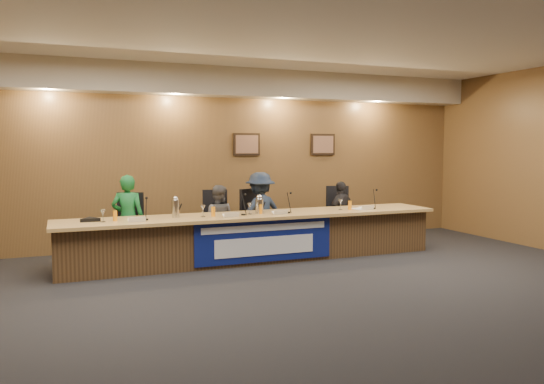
{
  "coord_description": "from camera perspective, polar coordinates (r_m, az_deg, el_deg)",
  "views": [
    {
      "loc": [
        -2.87,
        -5.44,
        1.81
      ],
      "look_at": [
        0.39,
        2.67,
        1.06
      ],
      "focal_mm": 35.0,
      "sensor_mm": 36.0,
      "label": 1
    }
  ],
  "objects": [
    {
      "name": "water_glass_b",
      "position": [
        8.04,
        -7.43,
        -2.05
      ],
      "size": [
        0.08,
        0.08,
        0.18
      ],
      "primitive_type": "cylinder",
      "color": "silver",
      "rests_on": "dais_top"
    },
    {
      "name": "microphone_b",
      "position": [
        8.2,
        -3.1,
        -2.44
      ],
      "size": [
        0.07,
        0.07,
        0.02
      ],
      "primitive_type": "cylinder",
      "color": "black",
      "rests_on": "dais_top"
    },
    {
      "name": "carafe_left",
      "position": [
        8.04,
        -10.33,
        -1.78
      ],
      "size": [
        0.11,
        0.11,
        0.26
      ],
      "primitive_type": "cylinder",
      "color": "silver",
      "rests_on": "dais_top"
    },
    {
      "name": "office_chair_c",
      "position": [
        9.17,
        -1.49,
        -3.41
      ],
      "size": [
        0.63,
        0.63,
        0.08
      ],
      "primitive_type": "cube",
      "rotation": [
        0.0,
        0.0,
        0.4
      ],
      "color": "black",
      "rests_on": "floor"
    },
    {
      "name": "banner_text_lower",
      "position": [
        8.09,
        -0.72,
        -5.83
      ],
      "size": [
        1.6,
        0.01,
        0.28
      ],
      "primitive_type": "cube",
      "color": "silver",
      "rests_on": "banner"
    },
    {
      "name": "juice_glass_b",
      "position": [
        8.08,
        -6.34,
        -2.11
      ],
      "size": [
        0.06,
        0.06,
        0.15
      ],
      "primitive_type": "cylinder",
      "color": "orange",
      "rests_on": "dais_top"
    },
    {
      "name": "juice_glass_a",
      "position": [
        7.86,
        -16.52,
        -2.47
      ],
      "size": [
        0.06,
        0.06,
        0.15
      ],
      "primitive_type": "cylinder",
      "color": "orange",
      "rests_on": "dais_top"
    },
    {
      "name": "office_chair_b",
      "position": [
        8.94,
        -6.03,
        -3.66
      ],
      "size": [
        0.57,
        0.57,
        0.08
      ],
      "primitive_type": "cube",
      "rotation": [
        0.0,
        0.0,
        -0.2
      ],
      "color": "black",
      "rests_on": "floor"
    },
    {
      "name": "water_glass_a",
      "position": [
        7.8,
        -17.72,
        -2.45
      ],
      "size": [
        0.08,
        0.08,
        0.18
      ],
      "primitive_type": "cylinder",
      "color": "silver",
      "rests_on": "dais_top"
    },
    {
      "name": "water_glass_d",
      "position": [
        8.94,
        7.38,
        -1.35
      ],
      "size": [
        0.08,
        0.08,
        0.18
      ],
      "primitive_type": "cylinder",
      "color": "silver",
      "rests_on": "dais_top"
    },
    {
      "name": "panelist_c",
      "position": [
        9.05,
        -1.28,
        -2.2
      ],
      "size": [
        0.97,
        0.68,
        1.37
      ],
      "primitive_type": "imported",
      "rotation": [
        0.0,
        0.0,
        3.35
      ],
      "color": "#182338",
      "rests_on": "floor"
    },
    {
      "name": "dais_body",
      "position": [
        8.48,
        -1.77,
        -4.99
      ],
      "size": [
        6.0,
        0.8,
        0.7
      ],
      "primitive_type": "cube",
      "color": "#4A331D",
      "rests_on": "floor"
    },
    {
      "name": "wall_back",
      "position": [
        9.87,
        -5.0,
        3.68
      ],
      "size": [
        10.0,
        0.04,
        3.2
      ],
      "primitive_type": "cube",
      "color": "brown",
      "rests_on": "floor"
    },
    {
      "name": "banner",
      "position": [
        8.09,
        -0.76,
        -5.26
      ],
      "size": [
        2.2,
        0.02,
        0.65
      ],
      "primitive_type": "cube",
      "color": "navy",
      "rests_on": "dais_body"
    },
    {
      "name": "panelist_a",
      "position": [
        8.54,
        -15.24,
        -2.8
      ],
      "size": [
        0.58,
        0.47,
        1.38
      ],
      "primitive_type": "imported",
      "rotation": [
        0.0,
        0.0,
        2.82
      ],
      "color": "#115726",
      "rests_on": "floor"
    },
    {
      "name": "juice_glass_c",
      "position": [
        8.36,
        -1.26,
        -1.84
      ],
      "size": [
        0.06,
        0.06,
        0.15
      ],
      "primitive_type": "cylinder",
      "color": "orange",
      "rests_on": "dais_top"
    },
    {
      "name": "panelist_d",
      "position": [
        9.73,
        7.49,
        -2.32
      ],
      "size": [
        0.75,
        0.52,
        1.18
      ],
      "primitive_type": "imported",
      "rotation": [
        0.0,
        0.0,
        3.51
      ],
      "color": "black",
      "rests_on": "floor"
    },
    {
      "name": "speakerphone",
      "position": [
        7.95,
        -18.98,
        -2.82
      ],
      "size": [
        0.32,
        0.32,
        0.05
      ],
      "primitive_type": "cylinder",
      "color": "black",
      "rests_on": "dais_top"
    },
    {
      "name": "paper_stack",
      "position": [
        9.11,
        9.42,
        -1.8
      ],
      "size": [
        0.26,
        0.33,
        0.01
      ],
      "primitive_type": "cube",
      "rotation": [
        0.0,
        0.0,
        0.14
      ],
      "color": "white",
      "rests_on": "dais_top"
    },
    {
      "name": "office_chair_a",
      "position": [
        8.66,
        -15.28,
        -4.08
      ],
      "size": [
        0.62,
        0.62,
        0.08
      ],
      "primitive_type": "cube",
      "rotation": [
        0.0,
        0.0,
        -0.37
      ],
      "color": "black",
      "rests_on": "floor"
    },
    {
      "name": "nameplate_d",
      "position": [
        9.01,
        10.25,
        -1.62
      ],
      "size": [
        0.24,
        0.08,
        0.1
      ],
      "primitive_type": "cube",
      "rotation": [
        0.31,
        0.0,
        0.0
      ],
      "color": "white",
      "rests_on": "dais_top"
    },
    {
      "name": "soffit",
      "position": [
        9.7,
        -4.62,
        11.66
      ],
      "size": [
        10.0,
        0.5,
        0.5
      ],
      "primitive_type": "cube",
      "color": "beige",
      "rests_on": "wall_back"
    },
    {
      "name": "nameplate_c",
      "position": [
        8.26,
        0.95,
        -2.13
      ],
      "size": [
        0.24,
        0.08,
        0.1
      ],
      "primitive_type": "cube",
      "rotation": [
        0.31,
        0.0,
        0.0
      ],
      "color": "white",
      "rests_on": "dais_top"
    },
    {
      "name": "nameplate_a",
      "position": [
        7.66,
        -14.31,
        -2.84
      ],
      "size": [
        0.24,
        0.08,
        0.1
      ],
      "primitive_type": "cube",
      "rotation": [
        0.31,
        0.0,
        0.0
      ],
      "color": "white",
      "rests_on": "dais_top"
    },
    {
      "name": "microphone_d",
      "position": [
        9.19,
        10.82,
        -1.73
      ],
      "size": [
        0.07,
        0.07,
        0.02
      ],
      "primitive_type": "cylinder",
      "color": "black",
      "rests_on": "dais_top"
    },
    {
      "name": "wall_photo_right",
      "position": [
        10.6,
        5.48,
        5.11
      ],
      "size": [
        0.52,
        0.04,
        0.42
      ],
      "primitive_type": "cube",
      "color": "black",
      "rests_on": "wall_back"
    },
    {
      "name": "nameplate_b",
      "position": [
        7.97,
        -4.37,
        -2.41
      ],
      "size": [
        0.24,
        0.08,
        0.1
      ],
      "primitive_type": "cube",
      "rotation": [
        0.31,
        0.0,
        0.0
      ],
      "color": "white",
      "rests_on": "dais_top"
    },
    {
      "name": "juice_glass_d",
      "position": [
        8.99,
        8.38,
        -1.42
      ],
      "size": [
        0.06,
        0.06,
        0.15
      ],
      "primitive_type": "cylinder",
      "color": "orange",
      "rests_on": "dais_top"
    },
    {
      "name": "banner_text_upper",
      "position": [
        8.05,
        -0.72,
        -3.87
      ],
      "size": [
        2.0,
        0.01,
        0.1
      ],
      "primitive_type": "cube",
      "color": "silver",
      "rests_on": "banner"
    },
    {
      "name": "ceiling",
      "position": [
        6.31,
        6.06,
        17.63
      ],
      "size": [
        10.0,
        8.0,
        0.04
      ],
      "primitive_type": "cube",
      "color": "silver",
      "rests_on": "wall_back"
    },
    {
      "name": "wall_photo_left",
      "position": [
        9.97,
        -2.75,
        5.15
      ],
      "size": [
        0.52,
        0.04,
        0.42
      ],
      "primitive_type": "cube",
      "color": "black",
      "rests_on": "wall_back"
    },
    {
      "name": "office_chair_d",
      "position": [
        9.83,
        7.19,
        -2.89
      ],
      "size": [
        0.62,
        0.62,
        0.08
      ],
      "primitive_type": "cube",
      "rotation": [
        0.0,
        0.0,
        -0.36
      ],
      "color": "black",
      "rests_on": "floor"
    },
    {
      "name": "water_glass_c",
      "position": [
        8.29,
        -2.43,
        -1.8
      ],
      "size": [
        0.08,
        0.08,
        0.18
      ],
      "primitive_type": "cylinder",
      "color": "silver",
      "rests_on": "dais_top"
    },
    {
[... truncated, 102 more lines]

